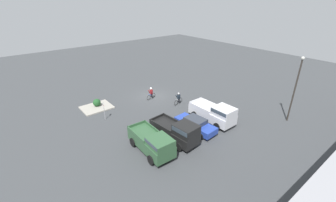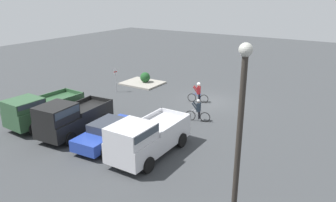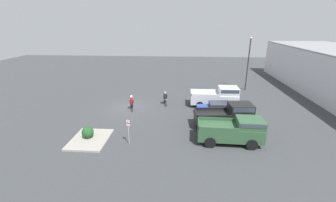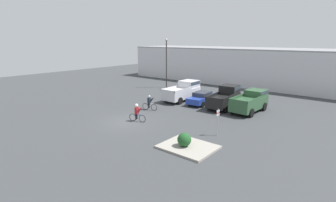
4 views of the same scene
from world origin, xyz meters
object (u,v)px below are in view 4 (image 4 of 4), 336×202
cyclist_1 (149,103)px  lamppost (166,60)px  pickup_truck_0 (183,91)px  pickup_truck_1 (226,97)px  shrub (184,140)px  pickup_truck_2 (251,101)px  sedan_0 (202,98)px  fire_lane_sign (218,119)px  cyclist_0 (137,112)px

cyclist_1 → lamppost: size_ratio=0.23×
pickup_truck_0 → pickup_truck_1: 5.57m
pickup_truck_1 → lamppost: lamppost is taller
pickup_truck_0 → shrub: 14.61m
pickup_truck_0 → pickup_truck_2: 8.42m
sedan_0 → pickup_truck_2: pickup_truck_2 is taller
pickup_truck_0 → cyclist_1: pickup_truck_0 is taller
pickup_truck_0 → fire_lane_sign: 12.33m
pickup_truck_0 → cyclist_1: size_ratio=3.16×
pickup_truck_0 → pickup_truck_2: pickup_truck_0 is taller
pickup_truck_0 → cyclist_0: bearing=-79.1°
cyclist_0 → lamppost: bearing=120.8°
pickup_truck_2 → shrub: bearing=-88.7°
lamppost → shrub: bearing=-47.1°
pickup_truck_0 → pickup_truck_1: (5.56, 0.21, 0.00)m
pickup_truck_2 → pickup_truck_0: bearing=-179.2°
pickup_truck_1 → fire_lane_sign: pickup_truck_1 is taller
shrub → pickup_truck_0: bearing=126.5°
sedan_0 → pickup_truck_1: 2.82m
cyclist_1 → lamppost: bearing=121.9°
cyclist_1 → lamppost: lamppost is taller
pickup_truck_1 → cyclist_1: bearing=-131.6°
pickup_truck_1 → shrub: size_ratio=5.49×
shrub → pickup_truck_1: bearing=104.6°
sedan_0 → shrub: (5.88, -11.57, -0.08)m
pickup_truck_0 → shrub: (8.68, -11.74, -0.53)m
pickup_truck_1 → cyclist_1: pickup_truck_1 is taller
pickup_truck_0 → shrub: size_ratio=5.56×
pickup_truck_1 → pickup_truck_2: bearing=-1.7°
sedan_0 → fire_lane_sign: size_ratio=2.19×
cyclist_0 → fire_lane_sign: 7.53m
cyclist_1 → fire_lane_sign: (9.22, -2.13, 0.53)m
pickup_truck_2 → shrub: 11.88m
cyclist_1 → cyclist_0: bearing=-62.7°
pickup_truck_1 → shrub: 12.36m
cyclist_1 → sedan_0: bearing=64.6°
fire_lane_sign → cyclist_1: bearing=167.0°
pickup_truck_0 → fire_lane_sign: pickup_truck_0 is taller
sedan_0 → cyclist_0: size_ratio=2.83×
lamppost → pickup_truck_1: bearing=-20.8°
cyclist_1 → fire_lane_sign: size_ratio=0.79×
pickup_truck_0 → shrub: pickup_truck_0 is taller
sedan_0 → cyclist_1: size_ratio=2.78×
pickup_truck_1 → lamppost: size_ratio=0.72×
pickup_truck_2 → lamppost: (-15.21, 4.78, 3.15)m
cyclist_0 → lamppost: 17.22m
shrub → sedan_0: bearing=116.9°
pickup_truck_1 → lamppost: bearing=159.2°
cyclist_1 → fire_lane_sign: bearing=-13.0°
pickup_truck_0 → sedan_0: pickup_truck_0 is taller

